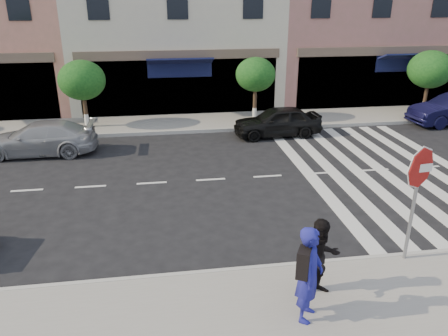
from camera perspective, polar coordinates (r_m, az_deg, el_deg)
The scene contains 11 objects.
ground at distance 11.42m, azimuth 0.71°, elevation -9.37°, with size 120.00×120.00×0.00m, color black.
sidewalk_far at distance 21.52m, azimuth -4.01°, elevation 5.94°, with size 60.00×3.00×0.15m, color gray.
building_centre at distance 26.68m, azimuth -6.63°, elevation 20.69°, with size 11.00×9.00×11.00m, color beige.
street_tree_wb at distance 21.05m, azimuth -18.07°, elevation 10.83°, with size 2.10×2.10×3.06m.
street_tree_c at distance 21.26m, azimuth 4.14°, elevation 12.05°, with size 1.90×1.90×3.04m.
street_tree_ea at distance 24.81m, azimuth 25.33°, elevation 11.54°, with size 2.20×2.20×3.19m.
stop_sign at distance 10.39m, azimuth 24.05°, elevation -1.43°, with size 0.98×0.14×2.78m.
photographer at distance 8.40m, azimuth 11.11°, elevation -13.44°, with size 0.70×0.46×1.92m, color navy.
walker at distance 9.10m, azimuth 12.54°, elevation -11.42°, with size 0.82×0.64×1.70m, color black.
car_far_left at distance 18.66m, azimuth -23.02°, elevation 3.58°, with size 1.80×4.44×1.29m, color #949599.
car_far_mid at distance 19.64m, azimuth 6.98°, elevation 6.07°, with size 1.56×3.88×1.32m, color black.
Camera 1 is at (-1.59, -9.66, 5.89)m, focal length 35.00 mm.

